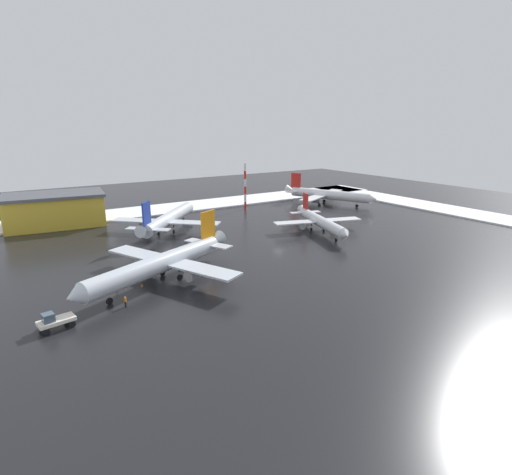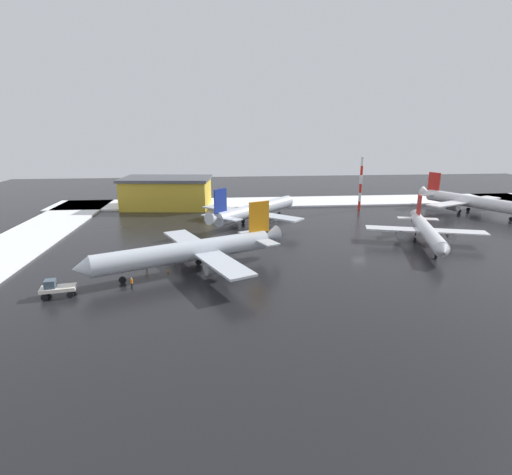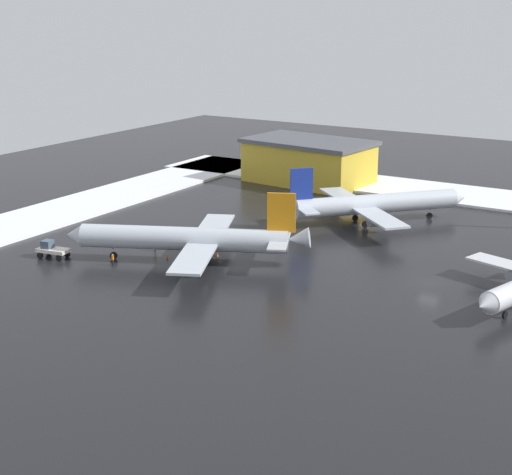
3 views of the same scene
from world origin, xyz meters
The scene contains 11 objects.
ground_plane centered at (0.00, 0.00, 0.00)m, with size 240.00×240.00×0.00m, color black.
snow_bank_right centered at (67.00, 0.00, 0.23)m, with size 14.00×116.00×0.47m, color white.
airplane_parked_starboard centered at (31.61, 9.19, 3.41)m, with size 32.74×27.81×10.32m.
airplane_parked_portside centered at (18.17, -23.16, 3.29)m, with size 25.66×26.97×9.96m.
pushback_tug centered at (49.67, 17.82, 1.28)m, with size 4.91×2.97×2.50m.
ground_crew_by_nose_gear centered at (39.16, 7.58, 0.97)m, with size 0.36×0.36×1.71m.
ground_crew_near_tug centered at (39.85, 16.03, 0.97)m, with size 0.36×0.36×1.71m.
cargo_hangar centered at (41.71, -45.55, 4.44)m, with size 26.48×17.63×8.80m.
traffic_cone_near_nose centered at (29.89, 4.98, 0.28)m, with size 0.36×0.36×0.55m, color orange.
traffic_cone_mid_line centered at (35.40, 9.57, 0.28)m, with size 0.36×0.36×0.55m, color orange.
traffic_cone_wingtip_side centered at (34.76, 5.09, 0.28)m, with size 0.36×0.36×0.55m, color orange.
Camera 3 is at (-30.74, 93.58, 34.39)m, focal length 55.00 mm.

